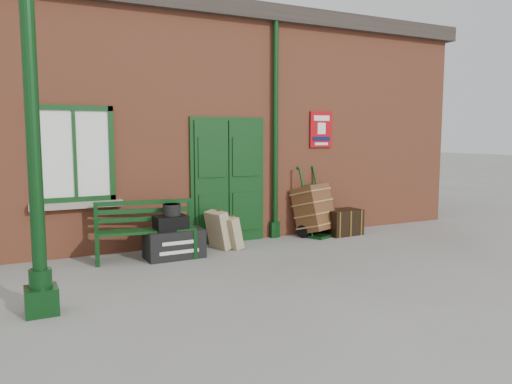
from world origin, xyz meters
TOP-DOWN VIEW (x-y plane):
  - ground at (0.00, 0.00)m, footprint 80.00×80.00m
  - station_building at (-0.00, 3.49)m, footprint 10.30×4.30m
  - canopy_column at (-3.60, -1.00)m, footprint 0.34×0.34m
  - bench at (-1.96, 0.91)m, footprint 1.58×0.69m
  - houdini_trunk at (-1.54, 0.77)m, footprint 0.91×0.51m
  - strongbox at (-1.59, 0.77)m, footprint 0.50×0.37m
  - hatbox at (-1.56, 0.80)m, footprint 0.28×0.28m
  - suitcase_back at (-0.68, 1.02)m, footprint 0.41×0.52m
  - suitcase_front at (-0.50, 0.92)m, footprint 0.37×0.47m
  - porter_trolley at (1.39, 1.23)m, footprint 0.85×0.88m
  - dark_trunk at (1.97, 1.06)m, footprint 0.72×0.49m

SIDE VIEW (x-z plane):
  - ground at x=0.00m, z-range 0.00..0.00m
  - houdini_trunk at x=-1.54m, z-range 0.00..0.45m
  - dark_trunk at x=1.97m, z-range 0.00..0.50m
  - suitcase_front at x=-0.50m, z-range 0.00..0.57m
  - suitcase_back at x=-0.68m, z-range 0.00..0.66m
  - bench at x=-1.96m, z-range 0.00..0.95m
  - porter_trolley at x=1.39m, z-range -0.15..1.17m
  - strongbox at x=-1.59m, z-range 0.45..0.68m
  - hatbox at x=-1.56m, z-range 0.68..0.86m
  - canopy_column at x=-3.60m, z-range -0.40..3.21m
  - station_building at x=0.00m, z-range -0.02..4.34m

